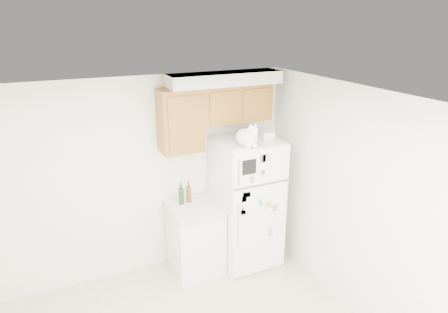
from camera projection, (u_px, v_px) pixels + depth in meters
room_shell at (201, 204)px, 3.27m from camera, size 3.84×4.04×2.52m
refrigerator at (247, 202)px, 5.17m from camera, size 0.76×0.78×1.70m
base_counter at (196, 237)px, 5.09m from camera, size 0.64×0.64×0.92m
cat at (248, 137)px, 4.60m from camera, size 0.30×0.43×0.31m
storage_box_back at (250, 132)px, 5.04m from camera, size 0.20×0.16×0.10m
storage_box_front at (268, 135)px, 4.90m from camera, size 0.16×0.13×0.09m
bottle_green at (181, 193)px, 4.93m from camera, size 0.07×0.07×0.28m
bottle_amber at (189, 191)px, 4.98m from camera, size 0.06×0.06×0.28m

